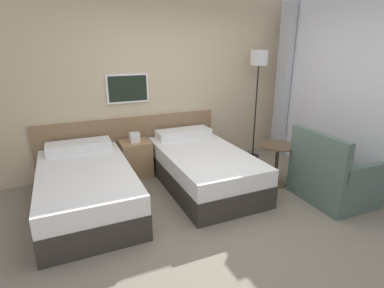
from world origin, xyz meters
name	(u,v)px	position (x,y,z in m)	size (l,w,h in m)	color
ground_plane	(223,221)	(0.00, 0.00, 0.00)	(16.00, 16.00, 0.00)	slate
wall_headboard	(162,88)	(-0.04, 2.00, 1.30)	(10.00, 0.10, 2.70)	#C6B28E
bed_near_door	(86,187)	(-1.40, 0.97, 0.27)	(1.09, 1.95, 0.65)	#332D28
bed_near_window	(203,167)	(0.20, 0.97, 0.27)	(1.09, 1.95, 0.65)	#332D28
nightstand	(136,158)	(-0.60, 1.69, 0.29)	(0.45, 0.40, 0.69)	#9E7A51
floor_lamp	(258,71)	(1.56, 1.66, 1.53)	(0.24, 0.24, 1.87)	black
side_table	(277,157)	(1.19, 0.56, 0.43)	(0.51, 0.51, 0.61)	brown
armchair	(332,178)	(1.55, -0.10, 0.30)	(0.78, 0.92, 0.94)	#4C6056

